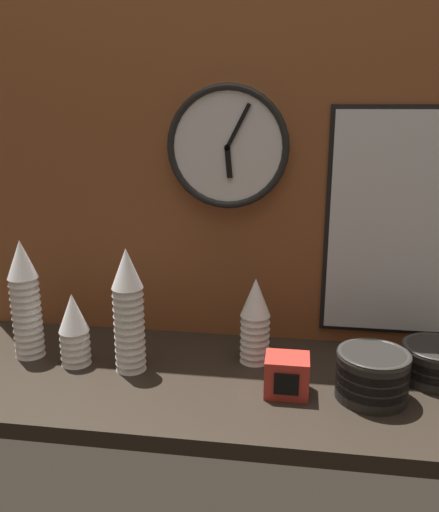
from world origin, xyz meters
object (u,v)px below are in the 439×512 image
object	(u,v)px
cup_stack_far_left	(25,299)
wall_clock	(228,147)
cup_stack_center_right	(255,320)
cup_stack_left	(74,329)
bowl_stack_right	(372,374)
napkin_dispenser	(287,375)
cup_stack_center_left	(128,311)
menu_board	(395,225)
bowl_stack_far_right	(436,361)

from	to	relation	value
cup_stack_far_left	wall_clock	xyz separation A→B (cm)	(51.66, 19.73, 38.92)
cup_stack_center_right	cup_stack_left	size ratio (longest dim) A/B	1.19
bowl_stack_right	cup_stack_far_left	bearing A→B (deg)	174.20
bowl_stack_right	wall_clock	xyz separation A→B (cm)	(-37.96, 28.83, 49.04)
cup_stack_left	napkin_dispenser	bearing A→B (deg)	-7.43
cup_stack_center_left	menu_board	size ratio (longest dim) A/B	0.52
cup_stack_left	cup_stack_far_left	bearing A→B (deg)	168.84
wall_clock	menu_board	size ratio (longest dim) A/B	0.53
bowl_stack_far_right	wall_clock	world-z (taller)	wall_clock
bowl_stack_far_right	wall_clock	size ratio (longest dim) A/B	0.51
cup_stack_center_right	cup_stack_far_left	distance (cm)	61.45
cup_stack_center_right	napkin_dispenser	xyz separation A→B (cm)	(8.94, -15.61, -6.93)
cup_stack_center_left	cup_stack_center_right	world-z (taller)	cup_stack_center_left
wall_clock	napkin_dispenser	world-z (taller)	wall_clock
cup_stack_far_left	cup_stack_center_left	bearing A→B (deg)	-7.72
cup_stack_center_right	menu_board	distance (cm)	45.56
cup_stack_far_left	cup_stack_left	size ratio (longest dim) A/B	1.67
cup_stack_far_left	menu_board	world-z (taller)	menu_board
cup_stack_center_left	cup_stack_center_right	bearing A→B (deg)	16.97
wall_clock	cup_stack_center_left	bearing A→B (deg)	-132.74
cup_stack_center_right	wall_clock	world-z (taller)	wall_clock
cup_stack_center_right	cup_stack_far_left	xyz separation A→B (cm)	(-61.03, -5.53, 4.64)
menu_board	cup_stack_far_left	bearing A→B (deg)	-168.00
bowl_stack_far_right	wall_clock	bearing A→B (deg)	162.06
cup_stack_center_right	cup_stack_far_left	world-z (taller)	cup_stack_far_left
cup_stack_far_left	wall_clock	distance (cm)	67.62
cup_stack_left	bowl_stack_far_right	bearing A→B (deg)	3.02
cup_stack_center_left	napkin_dispenser	size ratio (longest dim) A/B	3.14
cup_stack_far_left	bowl_stack_far_right	distance (cm)	106.96
bowl_stack_right	wall_clock	distance (cm)	68.39
cup_stack_center_right	cup_stack_left	bearing A→B (deg)	-169.84
cup_stack_center_right	bowl_stack_right	distance (cm)	32.58
cup_stack_left	cup_stack_center_right	bearing A→B (deg)	10.16
bowl_stack_far_right	napkin_dispenser	distance (cm)	38.34
bowl_stack_far_right	menu_board	xyz separation A→B (cm)	(-9.35, 18.59, 30.21)
cup_stack_center_right	bowl_stack_right	xyz separation A→B (cm)	(28.59, -14.64, -5.48)
bowl_stack_right	napkin_dispenser	size ratio (longest dim) A/B	1.63
bowl_stack_far_right	bowl_stack_right	bearing A→B (deg)	-146.37
cup_stack_center_left	cup_stack_far_left	world-z (taller)	same
cup_stack_far_left	bowl_stack_far_right	world-z (taller)	cup_stack_far_left
cup_stack_far_left	cup_stack_left	world-z (taller)	cup_stack_far_left
bowl_stack_right	cup_stack_left	bearing A→B (deg)	175.23
cup_stack_far_left	menu_board	bearing A→B (deg)	12.00
cup_stack_left	menu_board	distance (cm)	89.56
cup_stack_center_right	bowl_stack_right	size ratio (longest dim) A/B	1.37
menu_board	napkin_dispenser	world-z (taller)	menu_board
cup_stack_left	menu_board	bearing A→B (deg)	15.84
cup_stack_center_right	wall_clock	size ratio (longest dim) A/B	0.70
cup_stack_left	menu_board	xyz separation A→B (cm)	(82.63, 23.45, 25.40)
cup_stack_center_left	bowl_stack_far_right	xyz separation A→B (cm)	(76.63, 6.04, -11.30)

